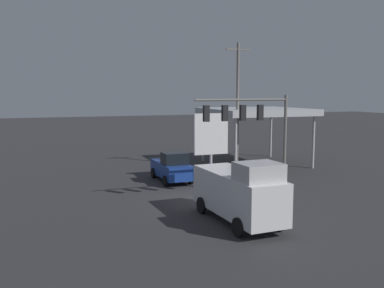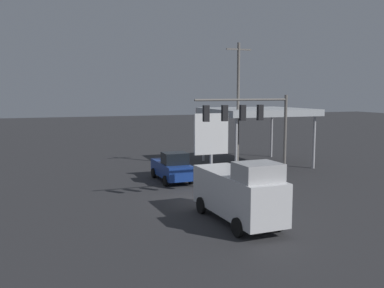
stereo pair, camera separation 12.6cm
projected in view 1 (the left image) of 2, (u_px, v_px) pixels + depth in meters
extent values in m
plane|color=#2D2D30|center=(203.00, 202.00, 27.57)|extent=(200.00, 200.00, 0.00)
cylinder|color=slate|center=(285.00, 147.00, 28.34)|extent=(0.20, 0.20, 6.86)
cylinder|color=slate|center=(242.00, 100.00, 26.85)|extent=(6.39, 0.14, 0.14)
cube|color=black|center=(260.00, 112.00, 27.40)|extent=(0.36, 0.28, 1.00)
sphere|color=#FF4141|center=(259.00, 108.00, 27.53)|extent=(0.22, 0.22, 0.22)
sphere|color=#392305|center=(259.00, 112.00, 27.57)|extent=(0.22, 0.22, 0.22)
sphere|color=black|center=(259.00, 117.00, 27.61)|extent=(0.22, 0.22, 0.22)
cube|color=black|center=(243.00, 113.00, 26.97)|extent=(0.36, 0.28, 1.00)
sphere|color=#FF4141|center=(241.00, 108.00, 27.10)|extent=(0.22, 0.22, 0.22)
sphere|color=#392305|center=(241.00, 113.00, 27.14)|extent=(0.22, 0.22, 0.22)
sphere|color=black|center=(241.00, 117.00, 27.17)|extent=(0.22, 0.22, 0.22)
cube|color=black|center=(225.00, 113.00, 26.53)|extent=(0.36, 0.28, 1.00)
sphere|color=#FF4141|center=(224.00, 108.00, 26.67)|extent=(0.22, 0.22, 0.22)
sphere|color=#392305|center=(224.00, 113.00, 26.70)|extent=(0.22, 0.22, 0.22)
sphere|color=black|center=(224.00, 118.00, 26.74)|extent=(0.22, 0.22, 0.22)
cube|color=black|center=(206.00, 114.00, 26.10)|extent=(0.36, 0.28, 1.00)
sphere|color=#FF4141|center=(205.00, 108.00, 26.23)|extent=(0.22, 0.22, 0.22)
sphere|color=#392305|center=(205.00, 113.00, 26.27)|extent=(0.22, 0.22, 0.22)
sphere|color=black|center=(205.00, 118.00, 26.31)|extent=(0.22, 0.22, 0.22)
cylinder|color=slate|center=(237.00, 107.00, 38.59)|extent=(0.26, 0.26, 11.41)
cube|color=slate|center=(238.00, 49.00, 37.97)|extent=(2.40, 0.14, 0.14)
cube|color=#B2B7BC|center=(256.00, 112.00, 41.27)|extent=(9.18, 8.75, 0.60)
cube|color=red|center=(236.00, 110.00, 45.36)|extent=(9.18, 0.06, 0.36)
cylinder|color=#B7B7BC|center=(271.00, 135.00, 46.50)|extent=(0.24, 0.24, 4.87)
cylinder|color=#B7B7BC|center=(203.00, 137.00, 43.73)|extent=(0.24, 0.24, 4.87)
cylinder|color=#B7B7BC|center=(313.00, 142.00, 39.48)|extent=(0.24, 0.24, 4.87)
cylinder|color=#B7B7BC|center=(236.00, 146.00, 36.71)|extent=(0.24, 0.24, 4.87)
cylinder|color=#B7B7BC|center=(211.00, 147.00, 34.09)|extent=(0.24, 0.24, 5.37)
cube|color=white|center=(211.00, 134.00, 33.97)|extent=(2.86, 0.24, 3.27)
cube|color=black|center=(210.00, 134.00, 34.09)|extent=(2.00, 0.04, 1.15)
cube|color=navy|center=(171.00, 169.00, 33.99)|extent=(2.01, 5.20, 1.10)
cube|color=black|center=(175.00, 158.00, 33.03)|extent=(1.84, 1.60, 0.90)
cylinder|color=black|center=(191.00, 179.00, 32.84)|extent=(0.22, 0.80, 0.80)
cylinder|color=black|center=(165.00, 181.00, 32.13)|extent=(0.22, 0.80, 0.80)
cylinder|color=black|center=(177.00, 171.00, 35.98)|extent=(0.22, 0.80, 0.80)
cylinder|color=black|center=(153.00, 173.00, 35.27)|extent=(0.22, 0.80, 0.80)
cube|color=silver|center=(238.00, 193.00, 23.20)|extent=(2.57, 6.89, 2.20)
cube|color=#BABABC|center=(259.00, 172.00, 21.09)|extent=(2.19, 1.88, 0.90)
cylinder|color=black|center=(279.00, 222.00, 21.76)|extent=(0.26, 0.97, 0.96)
cylinder|color=black|center=(238.00, 227.00, 20.86)|extent=(0.26, 0.97, 0.96)
cylinder|color=black|center=(237.00, 201.00, 25.81)|extent=(0.26, 0.97, 0.96)
cylinder|color=black|center=(201.00, 205.00, 24.91)|extent=(0.26, 0.97, 0.96)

